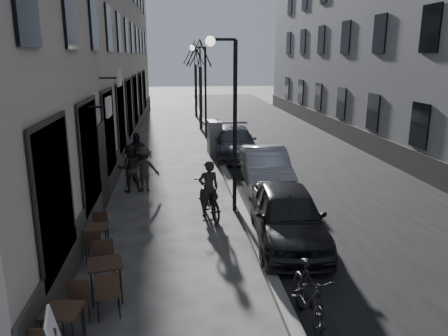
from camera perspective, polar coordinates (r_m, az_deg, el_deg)
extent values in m
plane|color=#3A3735|center=(8.09, 7.48, -20.11)|extent=(120.00, 120.00, 0.00)
cube|color=black|center=(23.57, 7.39, 3.22)|extent=(7.30, 60.00, 0.00)
cube|color=slate|center=(22.97, -1.50, 3.18)|extent=(0.25, 60.00, 0.12)
cylinder|color=black|center=(12.73, 1.44, 5.12)|extent=(0.12, 0.12, 5.00)
cylinder|color=black|center=(12.52, -0.14, 16.46)|extent=(0.70, 0.08, 0.08)
sphere|color=#FFF2CC|center=(12.49, -1.80, 16.23)|extent=(0.28, 0.28, 0.28)
cylinder|color=black|center=(24.59, -2.42, 9.67)|extent=(0.12, 0.12, 5.00)
cylinder|color=black|center=(24.48, -3.33, 15.50)|extent=(0.70, 0.08, 0.08)
sphere|color=#FFF2CC|center=(24.46, -4.18, 15.37)|extent=(0.28, 0.28, 0.28)
cylinder|color=black|center=(27.61, -3.06, 9.05)|extent=(0.20, 0.20, 3.90)
cylinder|color=black|center=(33.58, -3.69, 10.02)|extent=(0.20, 0.20, 3.90)
cube|color=black|center=(7.66, -20.40, -17.05)|extent=(0.65, 0.65, 0.04)
cylinder|color=black|center=(8.11, -21.17, -18.12)|extent=(0.02, 0.02, 0.67)
cylinder|color=black|center=(7.95, -17.80, -18.54)|extent=(0.02, 0.02, 0.67)
cube|color=black|center=(8.75, -15.31, -11.94)|extent=(0.74, 0.74, 0.04)
cylinder|color=black|center=(8.70, -16.85, -15.12)|extent=(0.02, 0.02, 0.73)
cylinder|color=black|center=(8.71, -13.25, -14.83)|extent=(0.02, 0.02, 0.73)
cylinder|color=black|center=(9.17, -16.93, -13.52)|extent=(0.02, 0.02, 0.73)
cylinder|color=black|center=(9.17, -13.54, -13.25)|extent=(0.02, 0.02, 0.73)
cube|color=black|center=(10.81, -16.34, -7.40)|extent=(0.56, 0.56, 0.04)
cylinder|color=black|center=(10.76, -17.61, -9.52)|extent=(0.02, 0.02, 0.64)
cylinder|color=black|center=(10.69, -15.15, -9.50)|extent=(0.02, 0.02, 0.64)
cylinder|color=black|center=(11.18, -17.23, -8.57)|extent=(0.02, 0.02, 0.64)
cylinder|color=black|center=(11.11, -14.87, -8.54)|extent=(0.02, 0.02, 0.64)
cube|color=slate|center=(20.68, -1.26, 3.99)|extent=(0.63, 1.09, 1.60)
imported|color=black|center=(12.75, -2.01, -4.09)|extent=(1.06, 2.04, 1.02)
imported|color=black|center=(12.66, -2.02, -2.70)|extent=(0.68, 0.52, 1.67)
imported|color=black|center=(15.26, -12.24, -0.04)|extent=(0.90, 0.75, 1.65)
imported|color=#2C2927|center=(15.30, -10.36, -0.10)|extent=(1.03, 0.61, 1.56)
imported|color=black|center=(16.63, -11.32, 1.50)|extent=(1.08, 0.48, 1.82)
imported|color=black|center=(11.04, 8.32, -6.14)|extent=(2.05, 4.32, 1.43)
imported|color=gray|center=(15.51, 5.47, -0.02)|extent=(1.70, 4.31, 1.40)
imported|color=#3C3E47|center=(20.20, 1.45, 3.38)|extent=(2.18, 4.75, 1.35)
imported|color=black|center=(7.91, 11.16, -16.30)|extent=(0.55, 1.87, 1.12)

